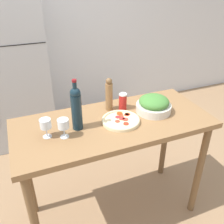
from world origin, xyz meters
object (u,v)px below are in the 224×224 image
Objects in this scene: wine_glass_near at (63,125)px; wine_bottle at (76,107)px; wine_glass_far at (46,125)px; pepper_mill at (109,95)px; salad_bowl at (154,105)px; refrigerator at (14,72)px; salt_canister at (123,101)px; homemade_pizza at (121,120)px.

wine_bottle is at bearing 32.24° from wine_glass_near.
wine_glass_far is at bearing 157.25° from wine_glass_near.
wine_glass_far is 0.55m from pepper_mill.
salad_bowl is (0.82, 0.03, -0.04)m from wine_glass_far.
wine_bottle is 0.15m from wine_glass_near.
refrigerator is 13.11× the size of salt_canister.
wine_bottle is at bearing -161.88° from salt_canister.
wine_glass_far is (0.14, -1.56, 0.17)m from refrigerator.
salt_canister is at bearing 18.12° from wine_bottle.
refrigerator is 1.58m from wine_glass_far.
refrigerator reaches higher than pepper_mill.
refrigerator is at bearing 115.49° from pepper_mill.
refrigerator is 1.60m from salt_canister.
wine_bottle is at bearing 6.64° from wine_glass_far.
wine_glass_far and salt_canister have the same top height.
refrigerator reaches higher than salad_bowl.
homemade_pizza is (0.52, -0.01, -0.08)m from wine_glass_far.
pepper_mill reaches higher than wine_glass_far.
refrigerator is 13.10× the size of wine_glass_far.
wine_bottle reaches higher than pepper_mill.
wine_bottle is at bearing 172.74° from homemade_pizza.
pepper_mill is at bearing 29.34° from wine_bottle.
salad_bowl is (0.96, -1.53, 0.14)m from refrigerator.
homemade_pizza is (-0.30, -0.05, -0.05)m from salad_bowl.
wine_glass_far is at bearing -173.36° from wine_bottle.
wine_glass_near is 0.11m from wine_glass_far.
salt_canister is (0.51, 0.20, -0.03)m from wine_glass_near.
wine_glass_near is at bearing -22.75° from wine_glass_far.
salad_bowl is (0.71, 0.08, -0.04)m from wine_glass_near.
wine_bottle reaches higher than wine_glass_far.
wine_bottle reaches higher than salad_bowl.
wine_bottle is 0.35m from homemade_pizza.
salt_canister is at bearing 148.62° from salad_bowl.
pepper_mill is (0.30, 0.17, -0.04)m from wine_bottle.
salt_canister is at bearing 21.43° from wine_glass_near.
homemade_pizza is at bearing -171.24° from salad_bowl.
salt_canister is (0.61, 0.16, -0.03)m from wine_glass_far.
salt_canister is (0.09, 0.17, 0.05)m from homemade_pizza.
refrigerator is at bearing 118.13° from salt_canister.
pepper_mill is 0.97× the size of salad_bowl.
homemade_pizza is at bearing -118.08° from salt_canister.
wine_glass_far is at bearing 178.43° from homemade_pizza.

